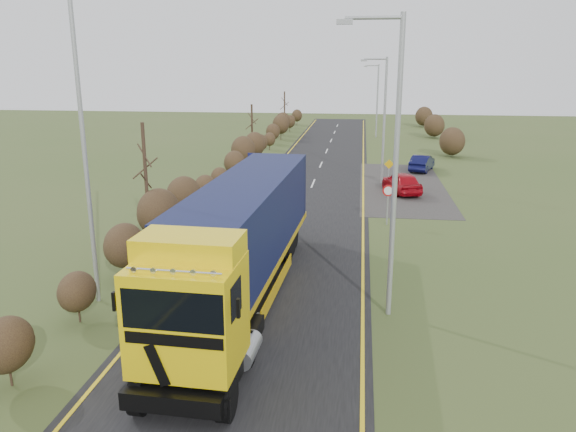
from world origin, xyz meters
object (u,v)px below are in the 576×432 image
(car_red_hatchback, at_px, (402,183))
(lorry, at_px, (242,236))
(speed_sign, at_px, (388,197))
(car_blue_sedan, at_px, (422,163))
(streetlight_near, at_px, (392,157))

(car_red_hatchback, bearing_deg, lorry, 53.64)
(lorry, height_order, speed_sign, lorry)
(lorry, height_order, car_blue_sedan, lorry)
(car_red_hatchback, xyz_separation_m, car_blue_sedan, (2.20, 8.56, -0.07))
(car_red_hatchback, bearing_deg, speed_sign, 64.80)
(lorry, height_order, streetlight_near, streetlight_near)
(car_red_hatchback, distance_m, streetlight_near, 20.38)
(speed_sign, bearing_deg, car_red_hatchback, 80.84)
(lorry, xyz_separation_m, streetlight_near, (5.26, -0.51, 3.12))
(speed_sign, bearing_deg, streetlight_near, -92.65)
(lorry, distance_m, streetlight_near, 6.13)
(car_red_hatchback, bearing_deg, streetlight_near, 68.61)
(car_blue_sedan, xyz_separation_m, speed_sign, (-3.51, -16.66, 0.90))
(car_blue_sedan, bearing_deg, car_red_hatchback, 92.92)
(streetlight_near, relative_size, speed_sign, 4.54)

